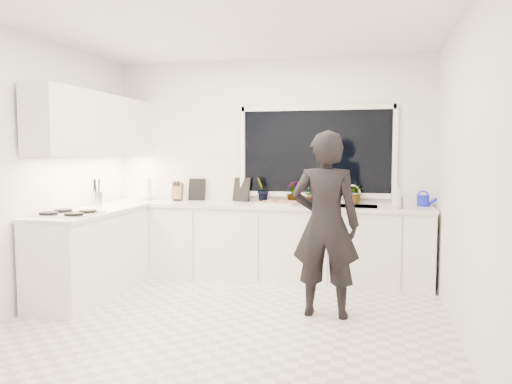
# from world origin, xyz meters

# --- Properties ---
(floor) EXTENTS (4.00, 3.50, 0.02)m
(floor) POSITION_xyz_m (0.00, 0.00, -0.01)
(floor) COLOR beige
(floor) RESTS_ON ground
(wall_back) EXTENTS (4.00, 0.02, 2.70)m
(wall_back) POSITION_xyz_m (0.00, 1.76, 1.35)
(wall_back) COLOR white
(wall_back) RESTS_ON ground
(wall_left) EXTENTS (0.02, 3.50, 2.70)m
(wall_left) POSITION_xyz_m (-2.01, 0.00, 1.35)
(wall_left) COLOR white
(wall_left) RESTS_ON ground
(wall_right) EXTENTS (0.02, 3.50, 2.70)m
(wall_right) POSITION_xyz_m (2.01, 0.00, 1.35)
(wall_right) COLOR white
(wall_right) RESTS_ON ground
(ceiling) EXTENTS (4.00, 3.50, 0.02)m
(ceiling) POSITION_xyz_m (0.00, 0.00, 2.71)
(ceiling) COLOR white
(ceiling) RESTS_ON wall_back
(window) EXTENTS (1.80, 0.02, 1.00)m
(window) POSITION_xyz_m (0.60, 1.73, 1.55)
(window) COLOR black
(window) RESTS_ON wall_back
(base_cabinets_back) EXTENTS (3.92, 0.58, 0.88)m
(base_cabinets_back) POSITION_xyz_m (0.00, 1.45, 0.44)
(base_cabinets_back) COLOR white
(base_cabinets_back) RESTS_ON floor
(base_cabinets_left) EXTENTS (0.58, 1.60, 0.88)m
(base_cabinets_left) POSITION_xyz_m (-1.67, 0.35, 0.44)
(base_cabinets_left) COLOR white
(base_cabinets_left) RESTS_ON floor
(countertop_back) EXTENTS (3.94, 0.62, 0.04)m
(countertop_back) POSITION_xyz_m (0.00, 1.44, 0.90)
(countertop_back) COLOR silver
(countertop_back) RESTS_ON base_cabinets_back
(countertop_left) EXTENTS (0.62, 1.60, 0.04)m
(countertop_left) POSITION_xyz_m (-1.67, 0.35, 0.90)
(countertop_left) COLOR silver
(countertop_left) RESTS_ON base_cabinets_left
(upper_cabinets) EXTENTS (0.34, 2.10, 0.70)m
(upper_cabinets) POSITION_xyz_m (-1.79, 0.70, 1.85)
(upper_cabinets) COLOR white
(upper_cabinets) RESTS_ON wall_left
(sink) EXTENTS (0.58, 0.42, 0.14)m
(sink) POSITION_xyz_m (1.05, 1.45, 0.87)
(sink) COLOR silver
(sink) RESTS_ON countertop_back
(faucet) EXTENTS (0.03, 0.03, 0.22)m
(faucet) POSITION_xyz_m (1.05, 1.65, 1.03)
(faucet) COLOR silver
(faucet) RESTS_ON countertop_back
(stovetop) EXTENTS (0.56, 0.48, 0.03)m
(stovetop) POSITION_xyz_m (-1.69, -0.00, 0.94)
(stovetop) COLOR black
(stovetop) RESTS_ON countertop_left
(person) EXTENTS (0.64, 0.43, 1.74)m
(person) POSITION_xyz_m (0.86, 0.24, 0.87)
(person) COLOR black
(person) RESTS_ON floor
(pizza_tray) EXTENTS (0.59, 0.51, 0.03)m
(pizza_tray) POSITION_xyz_m (0.23, 1.42, 0.94)
(pizza_tray) COLOR silver
(pizza_tray) RESTS_ON countertop_back
(pizza) EXTENTS (0.53, 0.46, 0.01)m
(pizza) POSITION_xyz_m (0.23, 1.42, 0.95)
(pizza) COLOR #AD3817
(pizza) RESTS_ON pizza_tray
(watering_can) EXTENTS (0.18, 0.18, 0.13)m
(watering_can) POSITION_xyz_m (1.85, 1.61, 0.98)
(watering_can) COLOR #161ED3
(watering_can) RESTS_ON countertop_back
(paper_towel_roll) EXTENTS (0.14, 0.14, 0.26)m
(paper_towel_roll) POSITION_xyz_m (-1.57, 1.55, 1.05)
(paper_towel_roll) COLOR white
(paper_towel_roll) RESTS_ON countertop_back
(knife_block) EXTENTS (0.14, 0.11, 0.22)m
(knife_block) POSITION_xyz_m (-1.17, 1.59, 1.03)
(knife_block) COLOR #9B7D48
(knife_block) RESTS_ON countertop_back
(utensil_crock) EXTENTS (0.16, 0.16, 0.16)m
(utensil_crock) POSITION_xyz_m (-1.85, 0.80, 1.00)
(utensil_crock) COLOR silver
(utensil_crock) RESTS_ON countertop_left
(picture_frame_large) EXTENTS (0.22, 0.03, 0.28)m
(picture_frame_large) POSITION_xyz_m (-0.94, 1.69, 1.06)
(picture_frame_large) COLOR black
(picture_frame_large) RESTS_ON countertop_back
(picture_frame_small) EXTENTS (0.24, 0.12, 0.30)m
(picture_frame_small) POSITION_xyz_m (-0.34, 1.69, 1.07)
(picture_frame_small) COLOR black
(picture_frame_small) RESTS_ON countertop_back
(herb_plants) EXTENTS (1.37, 0.36, 0.32)m
(herb_plants) POSITION_xyz_m (0.65, 1.61, 1.07)
(herb_plants) COLOR #26662D
(herb_plants) RESTS_ON countertop_back
(soap_bottles) EXTENTS (0.23, 0.14, 0.30)m
(soap_bottles) POSITION_xyz_m (1.57, 1.30, 1.05)
(soap_bottles) COLOR #D8BF66
(soap_bottles) RESTS_ON countertop_back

